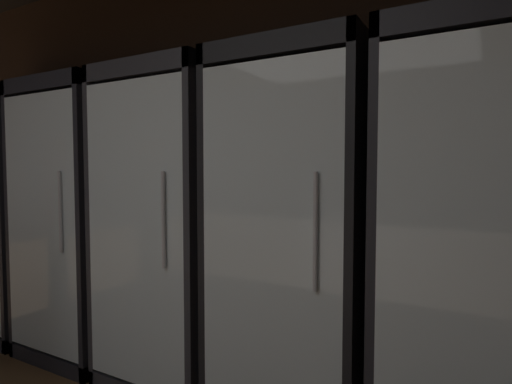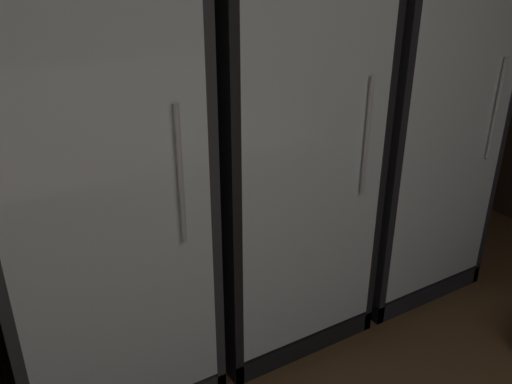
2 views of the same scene
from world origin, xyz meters
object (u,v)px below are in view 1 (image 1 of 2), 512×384
cooler_left (89,221)px  cooler_far_right (479,256)px  cooler_center (178,229)px  cooler_right (301,239)px  cooler_far_left (21,215)px

cooler_left → cooler_far_right: 2.48m
cooler_center → cooler_right: bearing=-0.1°
cooler_center → cooler_right: same height
cooler_left → cooler_center: 0.83m
cooler_right → cooler_far_right: bearing=0.0°
cooler_far_left → cooler_left: (0.83, -0.00, 0.00)m
cooler_left → cooler_right: same height
cooler_right → cooler_far_left: bearing=179.9°
cooler_far_left → cooler_center: 1.66m
cooler_far_left → cooler_far_right: 3.31m
cooler_left → cooler_far_right: bearing=-0.0°
cooler_left → cooler_center: size_ratio=1.00×
cooler_right → cooler_far_right: 0.83m
cooler_far_left → cooler_right: (2.49, -0.00, 0.01)m
cooler_far_right → cooler_left: bearing=180.0°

